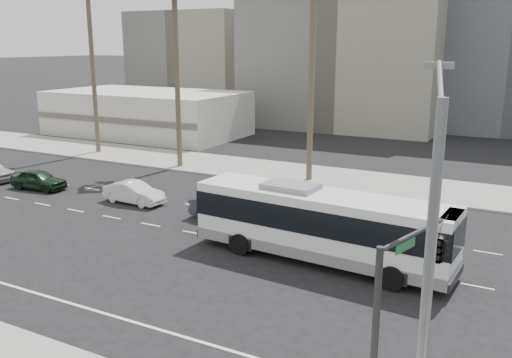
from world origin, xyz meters
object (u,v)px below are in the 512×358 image
Objects in this scene: city_bus at (320,223)px; traffic_signal at (433,254)px; car_a at (232,207)px; car_b at (134,193)px; car_c at (39,179)px; streetlight_corner at (427,280)px.

traffic_signal reaches higher than city_bus.
car_b is (-7.63, 0.12, -0.13)m from car_a.
car_a is 7.63m from car_b.
city_bus is at bearing 142.31° from traffic_signal.
car_b is 8.53m from car_c.
city_bus is 2.23× the size of traffic_signal.
car_c reaches higher than car_b.
traffic_signal is (-0.46, 3.52, -0.75)m from streetlight_corner.
car_c is 32.52m from traffic_signal.
car_c is 34.51m from streetlight_corner.
city_bus is 7.82m from car_a.
car_b is 27.60m from streetlight_corner.
car_c is at bearing 95.26° from car_b.
city_bus is at bearing -117.95° from car_a.
traffic_signal is at bearing -118.58° from car_b.
car_a is at bearing 157.71° from city_bus.
car_c is (-23.10, 3.09, -1.20)m from city_bus.
car_b is 0.75× the size of traffic_signal.
streetlight_corner reaches higher than car_b.
car_b is at bearing 132.17° from streetlight_corner.
city_bus is 2.99× the size of car_b.
streetlight_corner is at bearing -56.67° from city_bus.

